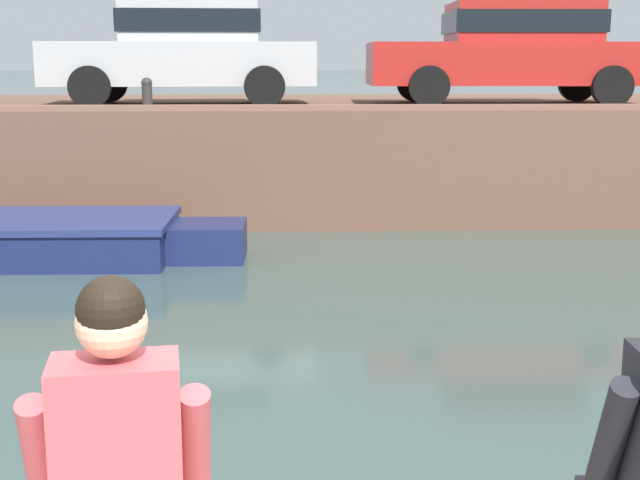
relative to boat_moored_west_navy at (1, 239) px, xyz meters
name	(u,v)px	position (x,y,z in m)	size (l,w,h in m)	color
ground_plane	(295,331)	(3.47, -3.03, -0.25)	(400.00, 400.00, 0.00)	#384C47
far_quay_wall	(290,150)	(3.47, 4.59, 0.58)	(60.00, 6.00, 1.66)	brown
far_wall_coping	(290,108)	(3.47, 1.71, 1.45)	(60.00, 0.24, 0.08)	brown
boat_moored_west_navy	(1,239)	(0.00, 0.00, 0.00)	(5.40, 1.74, 0.51)	navy
car_left_inner_silver	(185,49)	(1.87, 3.44, 2.26)	(4.10, 2.14, 1.54)	#B7BABC
car_centre_red	(513,49)	(6.93, 3.43, 2.26)	(4.38, 2.02, 1.54)	#B2231E
mooring_bollard_mid	(147,93)	(1.51, 1.84, 1.65)	(0.15, 0.15, 0.45)	#2D2B28
person_seated_left	(120,470)	(2.91, -8.10, 0.92)	(0.56, 0.57, 0.96)	#282833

